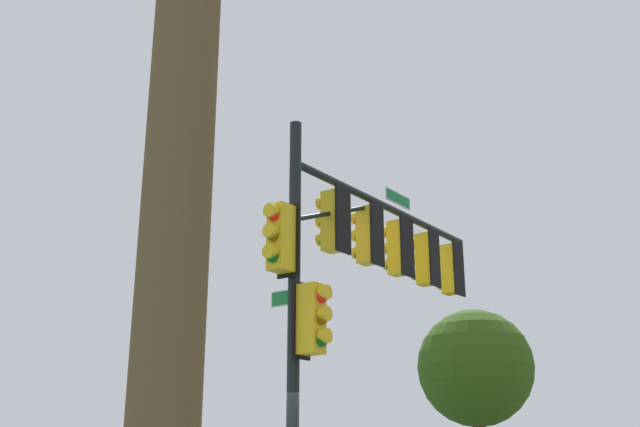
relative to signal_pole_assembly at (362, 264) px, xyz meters
name	(u,v)px	position (x,y,z in m)	size (l,w,h in m)	color
signal_pole_assembly	(362,264)	(0.00, 0.00, 0.00)	(6.48, 2.60, 7.06)	black
tree_near	(475,369)	(6.37, -1.29, -1.24)	(2.89, 2.89, 5.19)	brown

